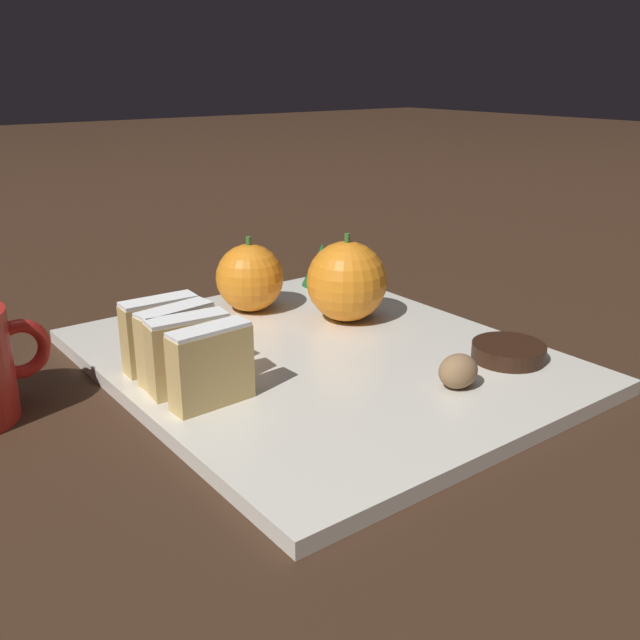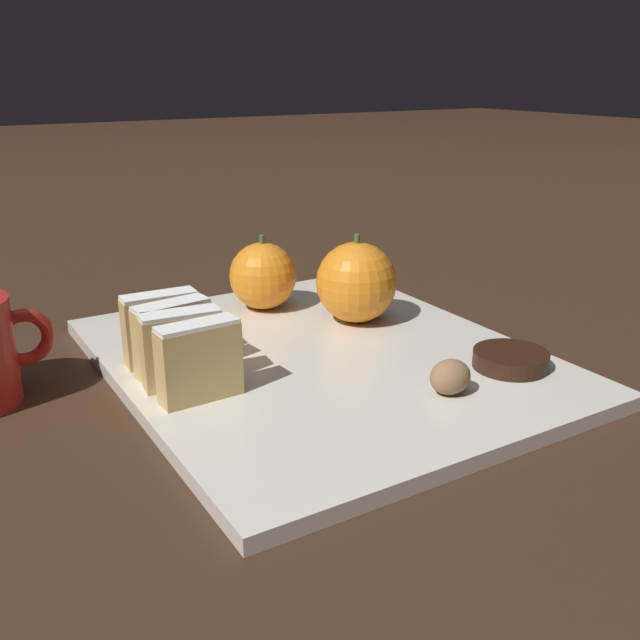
# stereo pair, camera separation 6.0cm
# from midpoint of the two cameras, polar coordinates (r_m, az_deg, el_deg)

# --- Properties ---
(ground_plane) EXTENTS (6.00, 6.00, 0.00)m
(ground_plane) POSITION_cam_midpoint_polar(r_m,az_deg,el_deg) (0.61, -2.80, -3.76)
(ground_plane) COLOR #382316
(serving_platter) EXTENTS (0.33, 0.39, 0.01)m
(serving_platter) POSITION_cam_midpoint_polar(r_m,az_deg,el_deg) (0.61, -2.81, -3.24)
(serving_platter) COLOR silver
(serving_platter) RESTS_ON ground_plane
(stollen_slice_front) EXTENTS (0.06, 0.02, 0.06)m
(stollen_slice_front) POSITION_cam_midpoint_polar(r_m,az_deg,el_deg) (0.52, -12.01, -3.70)
(stollen_slice_front) COLOR tan
(stollen_slice_front) RESTS_ON serving_platter
(stollen_slice_second) EXTENTS (0.06, 0.03, 0.06)m
(stollen_slice_second) POSITION_cam_midpoint_polar(r_m,az_deg,el_deg) (0.54, -13.42, -2.81)
(stollen_slice_second) COLOR tan
(stollen_slice_second) RESTS_ON serving_platter
(stollen_slice_third) EXTENTS (0.06, 0.03, 0.06)m
(stollen_slice_third) POSITION_cam_midpoint_polar(r_m,az_deg,el_deg) (0.56, -14.40, -1.92)
(stollen_slice_third) COLOR tan
(stollen_slice_third) RESTS_ON serving_platter
(stollen_slice_fourth) EXTENTS (0.06, 0.02, 0.06)m
(stollen_slice_fourth) POSITION_cam_midpoint_polar(r_m,az_deg,el_deg) (0.59, -15.48, -1.14)
(stollen_slice_fourth) COLOR tan
(stollen_slice_fourth) RESTS_ON serving_platter
(orange_near) EXTENTS (0.08, 0.08, 0.08)m
(orange_near) POSITION_cam_midpoint_polar(r_m,az_deg,el_deg) (0.68, -0.38, 3.07)
(orange_near) COLOR orange
(orange_near) RESTS_ON serving_platter
(orange_far) EXTENTS (0.07, 0.07, 0.08)m
(orange_far) POSITION_cam_midpoint_polar(r_m,az_deg,el_deg) (0.71, -8.05, 3.33)
(orange_far) COLOR orange
(orange_far) RESTS_ON serving_platter
(walnut) EXTENTS (0.03, 0.03, 0.03)m
(walnut) POSITION_cam_midpoint_polar(r_m,az_deg,el_deg) (0.54, 7.93, -4.14)
(walnut) COLOR #8E6B47
(walnut) RESTS_ON serving_platter
(chocolate_cookie) EXTENTS (0.06, 0.06, 0.01)m
(chocolate_cookie) POSITION_cam_midpoint_polar(r_m,az_deg,el_deg) (0.60, 12.15, -2.56)
(chocolate_cookie) COLOR black
(chocolate_cookie) RESTS_ON serving_platter
(evergreen_sprig) EXTENTS (0.05, 0.05, 0.05)m
(evergreen_sprig) POSITION_cam_midpoint_polar(r_m,az_deg,el_deg) (0.79, -1.96, 4.45)
(evergreen_sprig) COLOR #195623
(evergreen_sprig) RESTS_ON serving_platter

